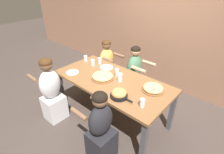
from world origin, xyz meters
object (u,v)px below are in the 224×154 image
at_px(drinking_glass_a, 86,59).
at_px(diner_near_left, 52,92).
at_px(diner_far_center, 134,77).
at_px(empty_plate_a, 72,72).
at_px(drinking_glass_d, 100,61).
at_px(drinking_glass_c, 117,72).
at_px(drinking_glass_f, 120,78).
at_px(pizza_board_second, 153,89).
at_px(empty_plate_b, 107,67).
at_px(diner_near_midright, 101,130).
at_px(pizza_board_main, 103,77).
at_px(skillet_bowl, 119,94).
at_px(drinking_glass_b, 93,63).
at_px(drinking_glass_e, 142,103).
at_px(diner_far_left, 107,66).

bearing_deg(drinking_glass_a, diner_near_left, -82.32).
relative_size(drinking_glass_a, diner_far_center, 0.10).
xyz_separation_m(empty_plate_a, drinking_glass_d, (0.10, 0.57, 0.05)).
relative_size(diner_far_center, diner_near_left, 0.99).
distance_m(drinking_glass_c, drinking_glass_f, 0.17).
distance_m(pizza_board_second, diner_near_left, 1.67).
xyz_separation_m(empty_plate_b, drinking_glass_a, (-0.51, -0.06, 0.04)).
bearing_deg(diner_far_center, diner_near_midright, 18.55).
bearing_deg(drinking_glass_c, drinking_glass_d, 165.97).
distance_m(pizza_board_main, diner_far_center, 0.82).
xyz_separation_m(skillet_bowl, drinking_glass_b, (-1.00, 0.43, 0.01)).
distance_m(drinking_glass_e, diner_far_center, 1.26).
xyz_separation_m(pizza_board_second, drinking_glass_c, (-0.67, -0.02, 0.03)).
height_order(diner_near_midright, diner_far_center, diner_far_center).
bearing_deg(diner_far_center, drinking_glass_f, 14.36).
bearing_deg(pizza_board_second, drinking_glass_d, 174.52).
xyz_separation_m(drinking_glass_f, diner_far_center, (-0.16, 0.64, -0.32)).
height_order(pizza_board_main, diner_near_left, diner_near_left).
bearing_deg(drinking_glass_a, skillet_bowl, -20.83).
bearing_deg(drinking_glass_d, empty_plate_a, -99.81).
bearing_deg(diner_far_left, drinking_glass_c, 54.31).
bearing_deg(drinking_glass_a, diner_far_left, 79.42).
xyz_separation_m(drinking_glass_d, diner_near_midright, (1.00, -0.98, -0.33)).
bearing_deg(drinking_glass_f, drinking_glass_b, 172.42).
xyz_separation_m(drinking_glass_f, diner_near_midright, (0.30, -0.74, -0.34)).
bearing_deg(drinking_glass_d, pizza_board_main, -39.95).
bearing_deg(drinking_glass_c, diner_near_left, -130.85).
xyz_separation_m(empty_plate_b, diner_far_left, (-0.41, 0.44, -0.28)).
bearing_deg(diner_far_center, pizza_board_main, -7.87).
relative_size(drinking_glass_d, diner_near_midright, 0.11).
xyz_separation_m(empty_plate_b, drinking_glass_e, (1.10, -0.50, 0.05)).
relative_size(skillet_bowl, diner_far_center, 0.31).
bearing_deg(drinking_glass_f, diner_near_left, -139.59).
distance_m(empty_plate_a, drinking_glass_b, 0.44).
bearing_deg(skillet_bowl, drinking_glass_f, 127.92).
distance_m(diner_near_midright, diner_far_left, 1.83).
xyz_separation_m(skillet_bowl, diner_far_left, (-1.16, 0.97, -0.33)).
relative_size(pizza_board_second, diner_near_left, 0.27).
xyz_separation_m(drinking_glass_c, diner_far_left, (-0.75, 0.54, -0.34)).
bearing_deg(empty_plate_a, drinking_glass_a, 112.38).
relative_size(empty_plate_b, diner_near_midright, 0.22).
xyz_separation_m(drinking_glass_a, diner_far_left, (0.09, 0.50, -0.33)).
bearing_deg(drinking_glass_a, empty_plate_a, -67.62).
distance_m(empty_plate_a, drinking_glass_e, 1.41).
bearing_deg(pizza_board_second, skillet_bowl, -120.77).
xyz_separation_m(pizza_board_main, diner_far_left, (-0.63, 0.76, -0.31)).
xyz_separation_m(drinking_glass_a, drinking_glass_d, (0.29, 0.10, 0.00)).
relative_size(pizza_board_main, diner_near_left, 0.32).
relative_size(skillet_bowl, drinking_glass_c, 2.73).
distance_m(drinking_glass_c, diner_near_midright, 1.01).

